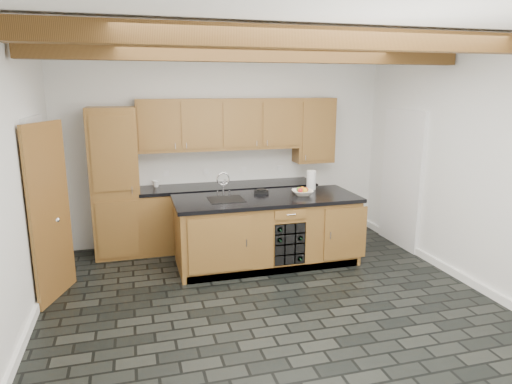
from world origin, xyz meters
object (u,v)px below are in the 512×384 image
at_px(paper_towel, 311,180).
at_px(kitchen_scale, 261,191).
at_px(island, 267,230).
at_px(fruit_bowl, 302,193).

bearing_deg(paper_towel, kitchen_scale, -174.86).
bearing_deg(island, paper_towel, 21.68).
height_order(kitchen_scale, paper_towel, paper_towel).
xyz_separation_m(kitchen_scale, paper_towel, (0.77, 0.07, 0.11)).
bearing_deg(fruit_bowl, paper_towel, 51.00).
xyz_separation_m(island, fruit_bowl, (0.49, -0.01, 0.50)).
bearing_deg(kitchen_scale, island, -72.64).
bearing_deg(island, kitchen_scale, 95.23).
height_order(kitchen_scale, fruit_bowl, fruit_bowl).
relative_size(island, kitchen_scale, 11.51).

